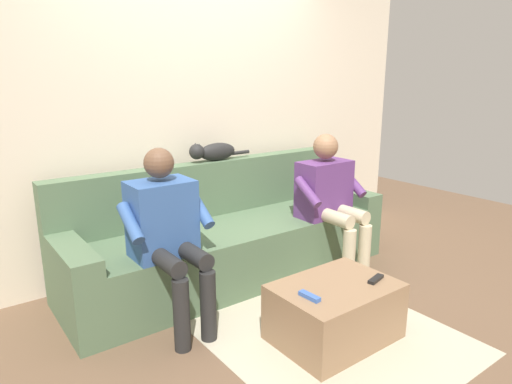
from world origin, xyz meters
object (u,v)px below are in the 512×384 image
(cat_on_backrest, at_px, (213,152))
(person_right_seated, at_px, (167,228))
(person_left_seated, at_px, (330,194))
(remote_black, at_px, (376,279))
(couch, at_px, (230,240))
(coffee_table, at_px, (335,312))
(remote_blue, at_px, (309,296))

(cat_on_backrest, bearing_deg, person_right_seated, 41.50)
(person_left_seated, distance_m, remote_black, 1.04)
(couch, distance_m, person_right_seated, 0.89)
(coffee_table, xyz_separation_m, remote_black, (-0.24, 0.11, 0.19))
(person_right_seated, relative_size, remote_black, 8.08)
(person_left_seated, height_order, remote_black, person_left_seated)
(cat_on_backrest, xyz_separation_m, remote_black, (-0.21, 1.55, -0.61))
(remote_blue, relative_size, remote_black, 0.97)
(couch, bearing_deg, remote_black, 100.68)
(person_left_seated, xyz_separation_m, remote_blue, (0.96, 0.80, -0.28))
(coffee_table, bearing_deg, remote_blue, 7.01)
(couch, relative_size, remote_black, 18.64)
(couch, relative_size, person_left_seated, 2.35)
(couch, bearing_deg, person_right_seated, 27.86)
(cat_on_backrest, bearing_deg, remote_blue, 79.59)
(remote_black, bearing_deg, coffee_table, -37.66)
(couch, height_order, person_left_seated, person_left_seated)
(couch, xyz_separation_m, coffee_table, (0.00, 1.16, -0.12))
(person_right_seated, height_order, cat_on_backrest, person_right_seated)
(cat_on_backrest, bearing_deg, couch, 85.01)
(couch, bearing_deg, remote_blue, 78.35)
(couch, height_order, cat_on_backrest, cat_on_backrest)
(couch, distance_m, cat_on_backrest, 0.73)
(person_left_seated, bearing_deg, person_right_seated, -0.49)
(remote_black, bearing_deg, person_left_seated, -132.25)
(person_left_seated, distance_m, cat_on_backrest, 1.02)
(person_right_seated, height_order, remote_blue, person_right_seated)
(coffee_table, xyz_separation_m, cat_on_backrest, (-0.02, -1.44, 0.80))
(remote_blue, bearing_deg, person_right_seated, 26.15)
(couch, height_order, coffee_table, couch)
(person_left_seated, bearing_deg, remote_blue, 39.66)
(couch, distance_m, remote_blue, 1.22)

